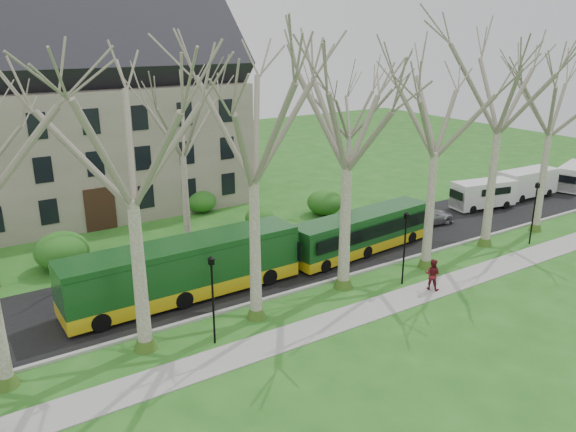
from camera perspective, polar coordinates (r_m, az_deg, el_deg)
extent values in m
plane|color=#235B1A|center=(30.67, 1.99, -8.82)|extent=(120.00, 120.00, 0.00)
cube|color=gray|center=(28.89, 4.87, -10.63)|extent=(70.00, 2.00, 0.06)
cube|color=black|center=(34.88, -3.20, -5.33)|extent=(80.00, 8.00, 0.06)
cube|color=#A5A39E|center=(31.75, 0.43, -7.68)|extent=(80.00, 0.25, 0.14)
cube|color=gray|center=(48.21, -20.81, 6.32)|extent=(26.00, 12.00, 10.00)
cylinder|color=black|center=(26.32, -7.61, -8.92)|extent=(0.10, 0.10, 4.00)
cube|color=black|center=(25.42, -7.81, -4.59)|extent=(0.22, 0.22, 0.30)
cylinder|color=black|center=(32.72, 11.72, -3.59)|extent=(0.10, 0.10, 4.00)
cube|color=black|center=(32.00, 11.96, -0.01)|extent=(0.22, 0.22, 0.30)
cylinder|color=black|center=(41.66, 23.64, -0.03)|extent=(0.10, 0.10, 4.00)
cube|color=black|center=(41.10, 24.02, 2.82)|extent=(0.22, 0.22, 0.30)
ellipsoid|color=#30661D|center=(37.16, -21.95, -3.56)|extent=(2.60, 2.60, 2.00)
ellipsoid|color=#30661D|center=(41.68, -2.90, 0.08)|extent=(2.60, 2.60, 2.00)
ellipsoid|color=#30661D|center=(44.83, 3.75, 1.37)|extent=(2.60, 2.60, 2.00)
ellipsoid|color=#30661D|center=(45.94, -8.83, 1.61)|extent=(2.60, 2.60, 2.00)
imported|color=#A4A4A8|center=(43.62, 13.82, 0.01)|extent=(4.79, 2.43, 1.33)
imported|color=maroon|center=(32.72, 14.45, -5.76)|extent=(1.02, 1.10, 1.81)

